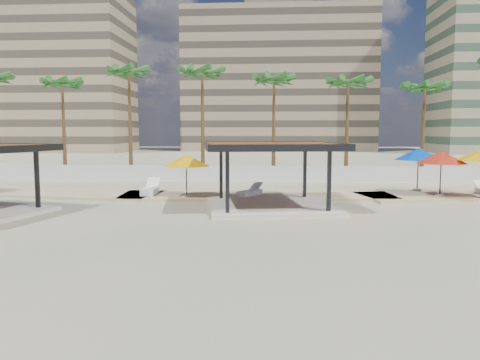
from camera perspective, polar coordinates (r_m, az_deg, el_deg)
The scene contains 17 objects.
ground at distance 21.09m, azimuth -4.01°, elevation -4.70°, with size 200.00×200.00×0.00m, color tan.
promenade at distance 28.47m, azimuth 2.12°, elevation -1.79°, with size 44.45×7.97×0.24m.
boundary_wall at distance 36.79m, azimuth -0.57°, elevation 0.81°, with size 56.00×0.30×1.20m, color silver.
building_west at distance 99.91m, azimuth -23.33°, elevation 12.01°, with size 34.00×16.00×32.40m.
building_mid at distance 99.08m, azimuth 4.66°, elevation 11.94°, with size 38.00×16.00×30.40m.
pavilion_central at distance 23.82m, azimuth 3.72°, elevation 1.34°, with size 7.57×7.57×3.33m.
umbrella_b at distance 26.83m, azimuth -6.56°, elevation 2.36°, with size 3.52×3.52×2.39m.
umbrella_c at distance 29.34m, azimuth 23.34°, elevation 2.53°, with size 3.83×3.83×2.57m.
umbrella_d at distance 31.11m, azimuth 20.93°, elevation 2.97°, with size 3.18×3.18×2.68m.
lounger_a at distance 28.44m, azimuth -10.85°, elevation -1.23°, with size 0.89×2.38×0.89m.
lounger_b at distance 27.22m, azimuth 1.24°, elevation -1.53°, with size 1.52×1.93×0.72m.
palm_b at distance 43.27m, azimuth -20.86°, elevation 10.52°, with size 3.00×3.00×8.76m.
palm_c at distance 40.67m, azimuth -13.39°, elevation 12.18°, with size 3.00×3.00×9.60m.
palm_d at distance 40.12m, azimuth -4.63°, elevation 12.45°, with size 3.00×3.00×9.64m.
palm_e at distance 39.12m, azimuth 4.17°, elevation 11.61°, with size 3.00×3.00×8.90m.
palm_f at distance 39.77m, azimuth 13.01°, elevation 11.07°, with size 3.00×3.00×8.67m.
palm_g at distance 40.70m, azimuth 21.59°, elevation 10.05°, with size 3.00×3.00×8.19m.
Camera 1 is at (2.89, -20.53, 3.89)m, focal length 35.00 mm.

